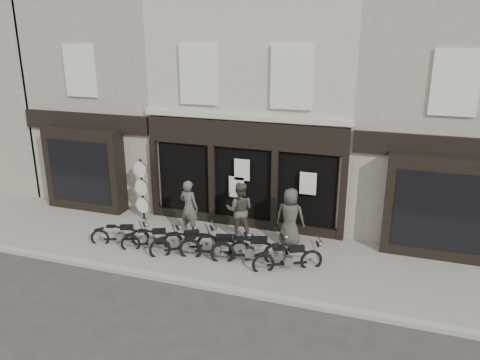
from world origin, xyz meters
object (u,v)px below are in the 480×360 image
(motorcycle_3, at_px, (216,248))
(man_right, at_px, (290,217))
(man_centre, at_px, (240,210))
(motorcycle_4, at_px, (250,252))
(motorcycle_1, at_px, (153,241))
(motorcycle_0, at_px, (121,236))
(man_left, at_px, (189,207))
(advert_sign_post, at_px, (142,192))
(motorcycle_5, at_px, (288,260))
(motorcycle_2, at_px, (185,245))

(motorcycle_3, bearing_deg, man_right, 27.89)
(man_centre, bearing_deg, motorcycle_4, 107.55)
(motorcycle_1, distance_m, motorcycle_4, 3.25)
(motorcycle_0, xyz_separation_m, motorcycle_1, (1.17, 0.01, 0.01))
(motorcycle_3, bearing_deg, man_left, 124.33)
(motorcycle_1, bearing_deg, man_right, -2.05)
(motorcycle_0, relative_size, man_centre, 0.97)
(motorcycle_3, bearing_deg, motorcycle_4, -8.37)
(motorcycle_4, xyz_separation_m, advert_sign_post, (-4.76, 1.91, 0.73))
(motorcycle_0, xyz_separation_m, motorcycle_3, (3.35, 0.05, 0.06))
(man_left, bearing_deg, advert_sign_post, -4.30)
(motorcycle_1, distance_m, motorcycle_5, 4.45)
(motorcycle_3, relative_size, man_left, 1.17)
(motorcycle_1, bearing_deg, motorcycle_5, -24.08)
(man_left, xyz_separation_m, man_centre, (1.71, 0.33, 0.01))
(motorcycle_1, height_order, man_right, man_right)
(motorcycle_2, distance_m, motorcycle_3, 1.06)
(motorcycle_5, xyz_separation_m, advert_sign_post, (-5.96, 1.98, 0.78))
(motorcycle_0, bearing_deg, man_left, 19.31)
(motorcycle_2, distance_m, motorcycle_4, 2.13)
(man_centre, height_order, advert_sign_post, advert_sign_post)
(motorcycle_0, relative_size, motorcycle_4, 0.81)
(motorcycle_4, bearing_deg, advert_sign_post, 141.59)
(man_left, bearing_deg, motorcycle_1, 77.32)
(motorcycle_5, bearing_deg, motorcycle_4, 148.43)
(motorcycle_3, height_order, man_right, man_right)
(motorcycle_2, relative_size, motorcycle_4, 0.83)
(motorcycle_5, relative_size, man_left, 1.02)
(motorcycle_1, xyz_separation_m, motorcycle_4, (3.25, 0.13, 0.07))
(motorcycle_2, relative_size, motorcycle_3, 0.85)
(motorcycle_5, distance_m, advert_sign_post, 6.32)
(motorcycle_1, distance_m, man_centre, 3.03)
(motorcycle_0, relative_size, motorcycle_2, 0.98)
(man_left, bearing_deg, man_centre, -157.84)
(man_centre, bearing_deg, man_left, -0.22)
(motorcycle_1, xyz_separation_m, motorcycle_5, (4.45, 0.06, 0.03))
(man_right, height_order, advert_sign_post, advert_sign_post)
(motorcycle_5, xyz_separation_m, man_left, (-3.81, 1.38, 0.67))
(motorcycle_0, xyz_separation_m, motorcycle_5, (5.61, 0.07, 0.04))
(motorcycle_0, bearing_deg, motorcycle_2, -18.82)
(motorcycle_0, distance_m, motorcycle_1, 1.17)
(motorcycle_2, xyz_separation_m, motorcycle_3, (1.06, 0.03, 0.02))
(man_centre, bearing_deg, motorcycle_0, 15.76)
(motorcycle_4, distance_m, man_right, 1.90)
(man_left, bearing_deg, motorcycle_2, 119.92)
(motorcycle_1, xyz_separation_m, motorcycle_3, (2.18, 0.04, 0.05))
(motorcycle_2, distance_m, motorcycle_5, 3.33)
(man_left, bearing_deg, man_right, -164.11)
(motorcycle_2, bearing_deg, motorcycle_1, 146.72)
(motorcycle_0, height_order, man_centre, man_centre)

